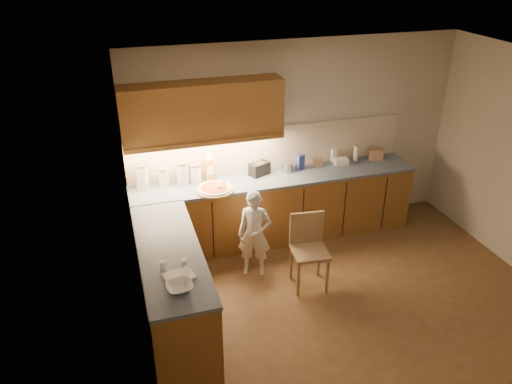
{
  "coord_description": "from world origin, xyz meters",
  "views": [
    {
      "loc": [
        -2.33,
        -3.84,
        3.69
      ],
      "look_at": [
        -0.8,
        1.2,
        1.0
      ],
      "focal_mm": 35.0,
      "sensor_mm": 36.0,
      "label": 1
    }
  ],
  "objects_px": {
    "pizza_on_board": "(215,189)",
    "toaster": "(259,169)",
    "oil_jug": "(210,168)",
    "child": "(255,234)",
    "wooden_chair": "(308,245)"
  },
  "relations": [
    {
      "from": "child",
      "to": "oil_jug",
      "type": "height_order",
      "value": "oil_jug"
    },
    {
      "from": "child",
      "to": "oil_jug",
      "type": "xyz_separation_m",
      "value": [
        -0.34,
        0.87,
        0.53
      ]
    },
    {
      "from": "pizza_on_board",
      "to": "oil_jug",
      "type": "height_order",
      "value": "oil_jug"
    },
    {
      "from": "pizza_on_board",
      "to": "child",
      "type": "height_order",
      "value": "pizza_on_board"
    },
    {
      "from": "pizza_on_board",
      "to": "child",
      "type": "relative_size",
      "value": 0.43
    },
    {
      "from": "child",
      "to": "wooden_chair",
      "type": "bearing_deg",
      "value": -12.03
    },
    {
      "from": "wooden_chair",
      "to": "oil_jug",
      "type": "distance_m",
      "value": 1.61
    },
    {
      "from": "pizza_on_board",
      "to": "toaster",
      "type": "xyz_separation_m",
      "value": [
        0.66,
        0.28,
        0.06
      ]
    },
    {
      "from": "pizza_on_board",
      "to": "wooden_chair",
      "type": "height_order",
      "value": "pizza_on_board"
    },
    {
      "from": "child",
      "to": "wooden_chair",
      "type": "relative_size",
      "value": 1.23
    },
    {
      "from": "oil_jug",
      "to": "pizza_on_board",
      "type": "bearing_deg",
      "value": -91.22
    },
    {
      "from": "child",
      "to": "wooden_chair",
      "type": "xyz_separation_m",
      "value": [
        0.54,
        -0.37,
        -0.03
      ]
    },
    {
      "from": "pizza_on_board",
      "to": "toaster",
      "type": "relative_size",
      "value": 1.58
    },
    {
      "from": "oil_jug",
      "to": "toaster",
      "type": "xyz_separation_m",
      "value": [
        0.65,
        -0.04,
        -0.07
      ]
    },
    {
      "from": "pizza_on_board",
      "to": "child",
      "type": "bearing_deg",
      "value": -57.81
    }
  ]
}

